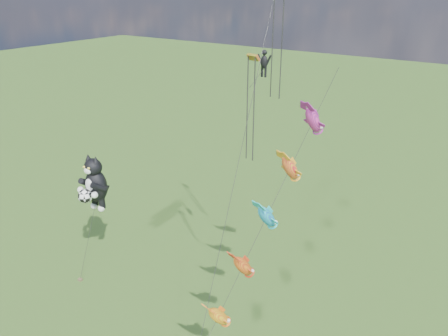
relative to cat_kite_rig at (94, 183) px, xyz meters
The scene contains 4 objects.
ground 11.14m from the cat_kite_rig, 74.21° to the right, with size 300.00×300.00×0.00m, color #1F4310.
cat_kite_rig is the anchor object (origin of this frame).
fish_windsock_rig 18.17m from the cat_kite_rig, ahead, with size 3.66×15.61×20.71m.
parafoil_rig 19.82m from the cat_kite_rig, 10.03° to the left, with size 3.95×17.20×27.95m.
Camera 1 is at (28.31, -16.99, 26.15)m, focal length 35.00 mm.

